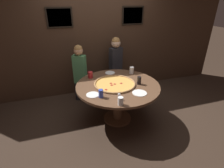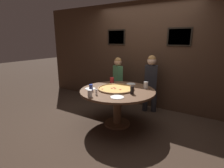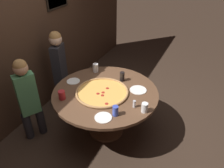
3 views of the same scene
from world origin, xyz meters
name	(u,v)px [view 3 (image 3 of 3)]	position (x,y,z in m)	size (l,w,h in m)	color
ground_plane	(106,130)	(0.00, 0.00, 0.00)	(24.00, 24.00, 0.00)	#38281E
back_wall	(24,37)	(0.00, 1.33, 1.30)	(6.40, 0.08, 2.60)	#3D281C
dining_table	(106,100)	(0.00, 0.00, 0.60)	(1.46, 1.46, 0.74)	brown
giant_pizza	(102,92)	(-0.05, 0.02, 0.75)	(0.73, 0.73, 0.03)	#E5A84C
drink_cup_beside_pizza	(96,68)	(0.43, 0.39, 0.81)	(0.09, 0.09, 0.14)	white
drink_cup_front_edge	(145,108)	(-0.18, -0.62, 0.80)	(0.08, 0.08, 0.12)	white
drink_cup_far_right	(115,111)	(-0.39, -0.34, 0.80)	(0.07, 0.07, 0.13)	#384CB7
drink_cup_by_shaker	(62,95)	(-0.40, 0.43, 0.80)	(0.09, 0.09, 0.12)	#B22328
drink_cup_near_right	(122,77)	(0.36, -0.10, 0.81)	(0.07, 0.07, 0.14)	black
white_plate_far_back	(73,81)	(0.02, 0.55, 0.74)	(0.19, 0.19, 0.01)	white
white_plate_beside_cup	(138,90)	(0.22, -0.40, 0.74)	(0.23, 0.23, 0.01)	white
white_plate_left_side	(103,118)	(-0.50, -0.23, 0.74)	(0.21, 0.21, 0.01)	white
condiment_shaker	(134,104)	(-0.15, -0.48, 0.79)	(0.04, 0.04, 0.10)	silver
diner_far_right	(59,66)	(0.31, 1.02, 0.77)	(0.36, 0.22, 1.35)	#232328
diner_side_right	(28,96)	(-0.53, 0.92, 0.72)	(0.33, 0.26, 1.27)	#232328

